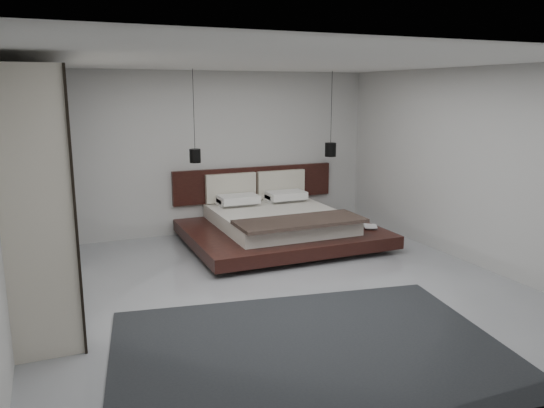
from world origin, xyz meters
name	(u,v)px	position (x,y,z in m)	size (l,w,h in m)	color
floor	(276,287)	(0.00, 0.00, 0.00)	(6.00, 6.00, 0.00)	#93969B
ceiling	(277,61)	(0.00, 0.00, 2.80)	(6.00, 6.00, 0.00)	white
wall_back	(208,153)	(0.00, 3.00, 1.40)	(6.00, 6.00, 0.00)	#B5B5B3
wall_front	(442,242)	(0.00, -3.00, 1.40)	(6.00, 6.00, 0.00)	#B5B5B3
wall_left	(5,198)	(-3.00, 0.00, 1.40)	(6.00, 6.00, 0.00)	#B5B5B3
wall_right	(467,166)	(3.00, 0.00, 1.40)	(6.00, 6.00, 0.00)	#B5B5B3
lattice_screen	(21,173)	(-2.95, 2.45, 1.30)	(0.05, 0.90, 2.60)	black
bed	(278,224)	(0.84, 1.90, 0.30)	(3.01, 2.49, 1.12)	black
book_lower	(364,227)	(2.08, 1.21, 0.29)	(0.20, 0.26, 0.02)	#99724C
book_upper	(364,226)	(2.06, 1.18, 0.31)	(0.20, 0.27, 0.02)	#99724C
pendant_left	(195,155)	(-0.40, 2.40, 1.44)	(0.18, 0.18, 1.47)	black
pendant_right	(330,149)	(2.08, 2.40, 1.44)	(0.20, 0.20, 1.49)	black
wardrobe	(38,193)	(-2.70, 0.45, 1.35)	(0.65, 2.75, 2.70)	silver
rug	(310,350)	(-0.38, -1.70, 0.01)	(3.77, 2.69, 0.02)	black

